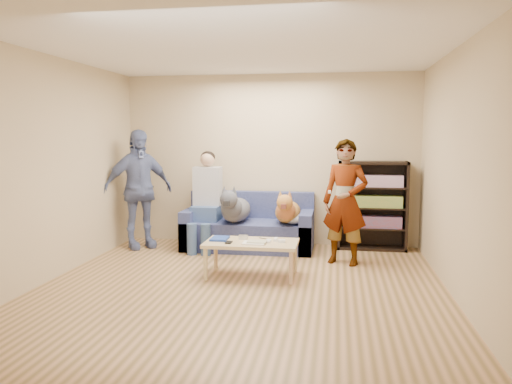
% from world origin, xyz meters
% --- Properties ---
extents(ground, '(5.00, 5.00, 0.00)m').
position_xyz_m(ground, '(0.00, 0.00, 0.00)').
color(ground, brown).
rests_on(ground, ground).
extents(ceiling, '(5.00, 5.00, 0.00)m').
position_xyz_m(ceiling, '(0.00, 0.00, 2.60)').
color(ceiling, white).
rests_on(ceiling, ground).
extents(wall_back, '(4.50, 0.00, 4.50)m').
position_xyz_m(wall_back, '(0.00, 2.50, 1.30)').
color(wall_back, tan).
rests_on(wall_back, ground).
extents(wall_front, '(4.50, 0.00, 4.50)m').
position_xyz_m(wall_front, '(0.00, -2.50, 1.30)').
color(wall_front, tan).
rests_on(wall_front, ground).
extents(wall_left, '(0.00, 5.00, 5.00)m').
position_xyz_m(wall_left, '(-2.25, 0.00, 1.30)').
color(wall_left, tan).
rests_on(wall_left, ground).
extents(wall_right, '(0.00, 5.00, 5.00)m').
position_xyz_m(wall_right, '(2.25, 0.00, 1.30)').
color(wall_right, tan).
rests_on(wall_right, ground).
extents(blanket, '(0.40, 0.34, 0.14)m').
position_xyz_m(blanket, '(0.43, 1.87, 0.50)').
color(blanket, '#A1A2A6').
rests_on(blanket, sofa).
extents(person_standing_right, '(0.69, 0.56, 1.64)m').
position_xyz_m(person_standing_right, '(1.14, 1.40, 0.82)').
color(person_standing_right, gray).
rests_on(person_standing_right, ground).
extents(person_standing_left, '(1.06, 1.01, 1.76)m').
position_xyz_m(person_standing_left, '(-1.88, 1.86, 0.88)').
color(person_standing_left, '#707DB3').
rests_on(person_standing_left, ground).
extents(held_controller, '(0.04, 0.11, 0.03)m').
position_xyz_m(held_controller, '(0.94, 1.20, 0.97)').
color(held_controller, white).
rests_on(held_controller, person_standing_right).
extents(notebook_blue, '(0.20, 0.26, 0.03)m').
position_xyz_m(notebook_blue, '(-0.36, 0.68, 0.43)').
color(notebook_blue, '#1B3A99').
rests_on(notebook_blue, coffee_table).
extents(papers, '(0.26, 0.20, 0.02)m').
position_xyz_m(papers, '(0.09, 0.53, 0.43)').
color(papers, white).
rests_on(papers, coffee_table).
extents(magazine, '(0.22, 0.17, 0.01)m').
position_xyz_m(magazine, '(0.12, 0.55, 0.44)').
color(magazine, '#B0AD8C').
rests_on(magazine, coffee_table).
extents(camera_silver, '(0.11, 0.06, 0.05)m').
position_xyz_m(camera_silver, '(-0.08, 0.75, 0.45)').
color(camera_silver, '#B0B0B4').
rests_on(camera_silver, coffee_table).
extents(controller_a, '(0.04, 0.13, 0.03)m').
position_xyz_m(controller_a, '(0.32, 0.73, 0.43)').
color(controller_a, white).
rests_on(controller_a, coffee_table).
extents(controller_b, '(0.09, 0.06, 0.03)m').
position_xyz_m(controller_b, '(0.40, 0.65, 0.43)').
color(controller_b, white).
rests_on(controller_b, coffee_table).
extents(headphone_cup_a, '(0.07, 0.07, 0.02)m').
position_xyz_m(headphone_cup_a, '(0.24, 0.61, 0.43)').
color(headphone_cup_a, white).
rests_on(headphone_cup_a, coffee_table).
extents(headphone_cup_b, '(0.07, 0.07, 0.02)m').
position_xyz_m(headphone_cup_b, '(0.24, 0.69, 0.43)').
color(headphone_cup_b, white).
rests_on(headphone_cup_b, coffee_table).
extents(pen_orange, '(0.13, 0.06, 0.01)m').
position_xyz_m(pen_orange, '(0.02, 0.47, 0.42)').
color(pen_orange, '#D75A1E').
rests_on(pen_orange, coffee_table).
extents(pen_black, '(0.13, 0.08, 0.01)m').
position_xyz_m(pen_black, '(0.16, 0.81, 0.42)').
color(pen_black, black).
rests_on(pen_black, coffee_table).
extents(wallet, '(0.07, 0.12, 0.02)m').
position_xyz_m(wallet, '(-0.21, 0.51, 0.43)').
color(wallet, black).
rests_on(wallet, coffee_table).
extents(sofa, '(1.90, 0.85, 0.82)m').
position_xyz_m(sofa, '(-0.25, 2.10, 0.28)').
color(sofa, '#515B93').
rests_on(sofa, ground).
extents(person_seated, '(0.40, 0.73, 1.47)m').
position_xyz_m(person_seated, '(-0.87, 1.97, 0.77)').
color(person_seated, '#446996').
rests_on(person_seated, sofa).
extents(dog_gray, '(0.40, 1.24, 0.58)m').
position_xyz_m(dog_gray, '(-0.41, 1.84, 0.63)').
color(dog_gray, '#52555C').
rests_on(dog_gray, sofa).
extents(dog_tan, '(0.36, 1.14, 0.52)m').
position_xyz_m(dog_tan, '(0.34, 1.88, 0.61)').
color(dog_tan, '#AB7B34').
rests_on(dog_tan, sofa).
extents(coffee_table, '(1.10, 0.60, 0.42)m').
position_xyz_m(coffee_table, '(0.04, 0.63, 0.37)').
color(coffee_table, tan).
rests_on(coffee_table, ground).
extents(bookshelf, '(1.00, 0.34, 1.30)m').
position_xyz_m(bookshelf, '(1.55, 2.33, 0.68)').
color(bookshelf, black).
rests_on(bookshelf, ground).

